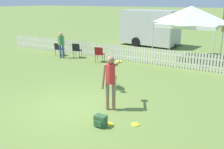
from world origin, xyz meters
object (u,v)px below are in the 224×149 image
Objects in this scene: folding_chair_blue_left at (59,48)px; canopy_tent_main at (191,16)px; backpack_on_grass at (101,121)px; frisbee_near_handler at (135,125)px; handler_person at (111,76)px; equipment_trailer at (150,27)px; frisbee_near_dog at (109,124)px; folding_chair_green_right at (99,53)px; folding_chair_center at (77,49)px; spectator_standing at (61,43)px; leaping_dog at (113,78)px.

canopy_tent_main is (7.21, 2.91, 2.00)m from folding_chair_blue_left.
frisbee_near_handler is at bearing 34.83° from backpack_on_grass.
handler_person is 12.06m from equipment_trailer.
folding_chair_green_right is at bearing 125.05° from frisbee_near_dog.
folding_chair_green_right is (-4.85, 5.64, 0.51)m from frisbee_near_handler.
folding_chair_center is 0.28× the size of canopy_tent_main.
equipment_trailer is (2.80, 6.74, 0.45)m from spectator_standing.
handler_person is 1.49m from frisbee_near_dog.
backpack_on_grass is at bearing 141.34° from folding_chair_blue_left.
equipment_trailer is at bearing -123.45° from folding_chair_center.
frisbee_near_dog is 0.30× the size of folding_chair_blue_left.
frisbee_near_handler is at bearing 128.70° from spectator_standing.
equipment_trailer is at bearing 106.46° from backpack_on_grass.
spectator_standing is (-6.22, 4.82, -0.16)m from handler_person.
folding_chair_blue_left is at bearing -49.41° from spectator_standing.
equipment_trailer is at bearing 107.32° from frisbee_near_dog.
handler_person is 7.45× the size of frisbee_near_dog.
backpack_on_grass is 0.36× the size of folding_chair_center.
canopy_tent_main reaches higher than folding_chair_blue_left.
folding_chair_center is at bearing -66.25° from leaping_dog.
folding_chair_center is 0.17× the size of equipment_trailer.
equipment_trailer is (2.06, 6.26, 0.85)m from folding_chair_center.
folding_chair_blue_left is (-7.97, 5.81, 0.46)m from frisbee_near_handler.
frisbee_near_dog is at bearing 118.52° from folding_chair_center.
spectator_standing is at bearing 114.33° from handler_person.
folding_chair_center is (-5.81, 6.42, 0.37)m from backpack_on_grass.
folding_chair_blue_left is at bearing 138.45° from backpack_on_grass.
folding_chair_blue_left is 8.03m from canopy_tent_main.
folding_chair_green_right is (-3.73, 5.07, -0.57)m from handler_person.
spectator_standing is at bearing 143.77° from frisbee_near_handler.
canopy_tent_main is at bearing 90.73° from frisbee_near_dog.
folding_chair_blue_left is (-5.95, 3.56, 0.02)m from leaping_dog.
folding_chair_center is (-5.95, 6.22, 0.52)m from frisbee_near_dog.
canopy_tent_main is (0.03, 9.27, 2.31)m from backpack_on_grass.
leaping_dog is at bearing 117.87° from frisbee_near_dog.
folding_chair_blue_left reaches higher than leaping_dog.
backpack_on_grass is (-0.79, -0.55, 0.15)m from frisbee_near_handler.
backpack_on_grass is at bearing 116.91° from folding_chair_center.
spectator_standing is (-6.70, 5.74, 0.91)m from frisbee_near_dog.
folding_chair_blue_left is 0.91× the size of folding_chair_green_right.
frisbee_near_handler is 0.26× the size of folding_chair_center.
folding_chair_center is (-6.60, 5.87, 0.52)m from frisbee_near_handler.
spectator_standing is (-6.55, 5.93, 0.77)m from backpack_on_grass.
spectator_standing reaches higher than frisbee_near_handler.
handler_person reaches higher than frisbee_near_dog.
canopy_tent_main reaches higher than backpack_on_grass.
backpack_on_grass is 8.87m from spectator_standing.
equipment_trailer is at bearing -107.52° from folding_chair_green_right.
handler_person is 8.28m from canopy_tent_main.
folding_chair_center is at bearing -161.85° from spectator_standing.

